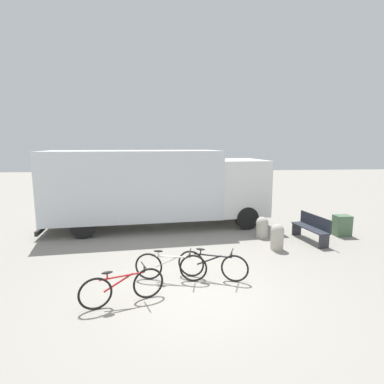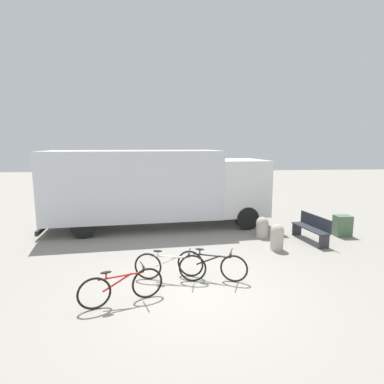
{
  "view_description": "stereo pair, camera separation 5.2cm",
  "coord_description": "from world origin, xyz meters",
  "px_view_note": "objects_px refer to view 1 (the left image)",
  "views": [
    {
      "loc": [
        -0.61,
        -6.17,
        3.16
      ],
      "look_at": [
        0.33,
        3.87,
        1.56
      ],
      "focal_mm": 28.0,
      "sensor_mm": 36.0,
      "label": 1
    },
    {
      "loc": [
        -0.56,
        -6.18,
        3.16
      ],
      "look_at": [
        0.33,
        3.87,
        1.56
      ],
      "focal_mm": 28.0,
      "sensor_mm": 36.0,
      "label": 2
    }
  ],
  "objects_px": {
    "bollard_near_bench": "(277,236)",
    "bollard_far_bench": "(262,227)",
    "delivery_truck": "(156,185)",
    "bicycle_near": "(123,287)",
    "utility_box": "(342,225)",
    "bicycle_middle": "(171,266)",
    "bicycle_far": "(212,265)",
    "park_bench": "(312,227)"
  },
  "relations": [
    {
      "from": "delivery_truck",
      "to": "bicycle_far",
      "type": "bearing_deg",
      "value": -79.1
    },
    {
      "from": "bicycle_near",
      "to": "bollard_near_bench",
      "type": "distance_m",
      "value": 5.06
    },
    {
      "from": "bicycle_near",
      "to": "bicycle_far",
      "type": "height_order",
      "value": "same"
    },
    {
      "from": "delivery_truck",
      "to": "bollard_near_bench",
      "type": "relative_size",
      "value": 10.71
    },
    {
      "from": "bollard_near_bench",
      "to": "utility_box",
      "type": "relative_size",
      "value": 1.1
    },
    {
      "from": "bicycle_far",
      "to": "bicycle_near",
      "type": "bearing_deg",
      "value": -133.45
    },
    {
      "from": "bicycle_near",
      "to": "utility_box",
      "type": "bearing_deg",
      "value": 9.42
    },
    {
      "from": "bollard_near_bench",
      "to": "utility_box",
      "type": "distance_m",
      "value": 3.03
    },
    {
      "from": "bicycle_near",
      "to": "bollard_far_bench",
      "type": "distance_m",
      "value": 5.77
    },
    {
      "from": "utility_box",
      "to": "bollard_far_bench",
      "type": "bearing_deg",
      "value": 178.76
    },
    {
      "from": "park_bench",
      "to": "bicycle_middle",
      "type": "bearing_deg",
      "value": 109.06
    },
    {
      "from": "delivery_truck",
      "to": "bollard_far_bench",
      "type": "xyz_separation_m",
      "value": [
        3.65,
        -1.83,
        -1.25
      ]
    },
    {
      "from": "bicycle_near",
      "to": "bicycle_middle",
      "type": "xyz_separation_m",
      "value": [
        0.98,
        0.95,
        0.0
      ]
    },
    {
      "from": "park_bench",
      "to": "utility_box",
      "type": "distance_m",
      "value": 1.45
    },
    {
      "from": "delivery_truck",
      "to": "bicycle_near",
      "type": "bearing_deg",
      "value": -100.64
    },
    {
      "from": "delivery_truck",
      "to": "park_bench",
      "type": "xyz_separation_m",
      "value": [
        5.14,
        -2.38,
        -1.15
      ]
    },
    {
      "from": "delivery_truck",
      "to": "bicycle_near",
      "type": "xyz_separation_m",
      "value": [
        -0.53,
        -5.81,
        -1.28
      ]
    },
    {
      "from": "bollard_near_bench",
      "to": "bicycle_near",
      "type": "bearing_deg",
      "value": -146.98
    },
    {
      "from": "bollard_near_bench",
      "to": "bollard_far_bench",
      "type": "height_order",
      "value": "bollard_near_bench"
    },
    {
      "from": "park_bench",
      "to": "bicycle_far",
      "type": "distance_m",
      "value": 4.48
    },
    {
      "from": "bicycle_near",
      "to": "utility_box",
      "type": "relative_size",
      "value": 2.24
    },
    {
      "from": "delivery_truck",
      "to": "bollard_far_bench",
      "type": "height_order",
      "value": "delivery_truck"
    },
    {
      "from": "bollard_near_bench",
      "to": "park_bench",
      "type": "bearing_deg",
      "value": 25.24
    },
    {
      "from": "bicycle_middle",
      "to": "bicycle_far",
      "type": "xyz_separation_m",
      "value": [
        0.98,
        -0.01,
        0.0
      ]
    },
    {
      "from": "bicycle_near",
      "to": "bicycle_far",
      "type": "relative_size",
      "value": 1.01
    },
    {
      "from": "delivery_truck",
      "to": "bicycle_near",
      "type": "height_order",
      "value": "delivery_truck"
    },
    {
      "from": "bicycle_near",
      "to": "bollard_near_bench",
      "type": "bearing_deg",
      "value": 13.3
    },
    {
      "from": "bicycle_far",
      "to": "bollard_near_bench",
      "type": "relative_size",
      "value": 2.02
    },
    {
      "from": "bicycle_middle",
      "to": "utility_box",
      "type": "height_order",
      "value": "bicycle_middle"
    },
    {
      "from": "park_bench",
      "to": "bollard_far_bench",
      "type": "distance_m",
      "value": 1.59
    },
    {
      "from": "bicycle_near",
      "to": "bollard_far_bench",
      "type": "height_order",
      "value": "bicycle_near"
    },
    {
      "from": "delivery_truck",
      "to": "bicycle_middle",
      "type": "relative_size",
      "value": 5.07
    },
    {
      "from": "park_bench",
      "to": "bicycle_near",
      "type": "distance_m",
      "value": 6.63
    },
    {
      "from": "bicycle_far",
      "to": "bollard_far_bench",
      "type": "xyz_separation_m",
      "value": [
        2.22,
        3.05,
        0.03
      ]
    },
    {
      "from": "bicycle_near",
      "to": "bicycle_middle",
      "type": "bearing_deg",
      "value": 24.36
    },
    {
      "from": "bollard_near_bench",
      "to": "bicycle_middle",
      "type": "bearing_deg",
      "value": -150.99
    },
    {
      "from": "bicycle_middle",
      "to": "utility_box",
      "type": "bearing_deg",
      "value": 36.96
    },
    {
      "from": "bicycle_middle",
      "to": "bicycle_far",
      "type": "relative_size",
      "value": 1.05
    },
    {
      "from": "park_bench",
      "to": "bollard_far_bench",
      "type": "bearing_deg",
      "value": 60.88
    },
    {
      "from": "bicycle_near",
      "to": "bicycle_middle",
      "type": "height_order",
      "value": "same"
    },
    {
      "from": "bicycle_near",
      "to": "utility_box",
      "type": "height_order",
      "value": "bicycle_near"
    },
    {
      "from": "bollard_far_bench",
      "to": "park_bench",
      "type": "bearing_deg",
      "value": -20.29
    }
  ]
}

